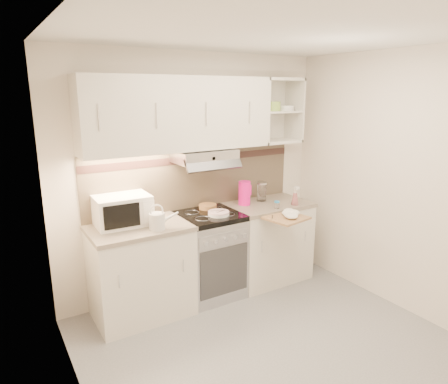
% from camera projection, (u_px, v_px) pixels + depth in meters
% --- Properties ---
extents(ground, '(3.00, 3.00, 0.00)m').
position_uv_depth(ground, '(274.00, 348.00, 3.37)').
color(ground, '#959597').
rests_on(ground, ground).
extents(room_shell, '(3.04, 2.84, 2.52)m').
position_uv_depth(room_shell, '(253.00, 151.00, 3.28)').
color(room_shell, white).
rests_on(room_shell, ground).
extents(base_cabinet_left, '(0.90, 0.60, 0.86)m').
position_uv_depth(base_cabinet_left, '(141.00, 273.00, 3.80)').
color(base_cabinet_left, silver).
rests_on(base_cabinet_left, ground).
extents(worktop_left, '(0.92, 0.62, 0.04)m').
position_uv_depth(worktop_left, '(139.00, 228.00, 3.69)').
color(worktop_left, gray).
rests_on(worktop_left, base_cabinet_left).
extents(base_cabinet_right, '(0.90, 0.60, 0.86)m').
position_uv_depth(base_cabinet_right, '(267.00, 243.00, 4.56)').
color(base_cabinet_right, silver).
rests_on(base_cabinet_right, ground).
extents(worktop_right, '(0.92, 0.62, 0.04)m').
position_uv_depth(worktop_right, '(268.00, 205.00, 4.45)').
color(worktop_right, gray).
rests_on(worktop_right, base_cabinet_right).
extents(electric_range, '(0.60, 0.60, 0.90)m').
position_uv_depth(electric_range, '(210.00, 254.00, 4.17)').
color(electric_range, '#B7B7BC').
rests_on(electric_range, ground).
extents(microwave, '(0.50, 0.39, 0.28)m').
position_uv_depth(microwave, '(122.00, 210.00, 3.69)').
color(microwave, white).
rests_on(microwave, worktop_left).
extents(watering_can, '(0.28, 0.14, 0.24)m').
position_uv_depth(watering_can, '(158.00, 220.00, 3.57)').
color(watering_can, silver).
rests_on(watering_can, worktop_left).
extents(plate_stack, '(0.22, 0.22, 0.05)m').
position_uv_depth(plate_stack, '(219.00, 213.00, 4.00)').
color(plate_stack, white).
rests_on(plate_stack, electric_range).
extents(bread_loaf, '(0.19, 0.19, 0.05)m').
position_uv_depth(bread_loaf, '(208.00, 206.00, 4.23)').
color(bread_loaf, olive).
rests_on(bread_loaf, electric_range).
extents(pink_pitcher, '(0.14, 0.13, 0.26)m').
position_uv_depth(pink_pitcher, '(245.00, 193.00, 4.35)').
color(pink_pitcher, '#FF1091').
rests_on(pink_pitcher, worktop_right).
extents(glass_jar, '(0.11, 0.11, 0.21)m').
position_uv_depth(glass_jar, '(262.00, 191.00, 4.51)').
color(glass_jar, silver).
rests_on(glass_jar, worktop_right).
extents(spice_jar, '(0.06, 0.06, 0.08)m').
position_uv_depth(spice_jar, '(277.00, 205.00, 4.23)').
color(spice_jar, silver).
rests_on(spice_jar, worktop_right).
extents(spray_bottle, '(0.08, 0.08, 0.22)m').
position_uv_depth(spray_bottle, '(295.00, 197.00, 4.36)').
color(spray_bottle, pink).
rests_on(spray_bottle, worktop_right).
extents(cutting_board, '(0.44, 0.41, 0.02)m').
position_uv_depth(cutting_board, '(286.00, 218.00, 4.01)').
color(cutting_board, tan).
rests_on(cutting_board, base_cabinet_right).
extents(dish_towel, '(0.33, 0.30, 0.07)m').
position_uv_depth(dish_towel, '(291.00, 213.00, 4.01)').
color(dish_towel, white).
rests_on(dish_towel, cutting_board).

